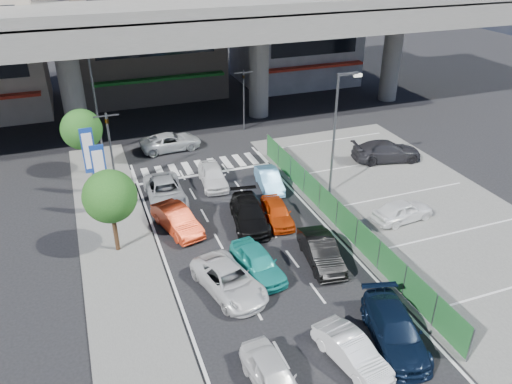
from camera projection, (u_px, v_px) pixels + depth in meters
name	position (u px, v px, depth m)	size (l,w,h in m)	color
ground	(264.00, 265.00, 26.07)	(120.00, 120.00, 0.00)	black
parking_lot	(417.00, 210.00, 31.10)	(12.00, 28.00, 0.06)	#575755
sidewalk_left	(118.00, 250.00, 27.19)	(4.00, 30.00, 0.12)	#575755
fence_run	(346.00, 223.00, 28.10)	(0.16, 22.00, 1.80)	#1F5B29
expressway	(166.00, 23.00, 40.12)	(64.00, 14.00, 10.75)	slate
building_center	(145.00, 19.00, 49.78)	(14.00, 10.90, 15.00)	gray
building_east	(295.00, 26.00, 54.59)	(12.00, 10.90, 12.00)	slate
traffic_light_left	(108.00, 131.00, 32.22)	(1.60, 1.24, 5.20)	#595B60
traffic_light_right	(244.00, 85.00, 41.61)	(1.60, 1.24, 5.20)	#595B60
street_lamp_right	(337.00, 124.00, 30.99)	(1.65, 0.22, 8.00)	#595B60
street_lamp_left	(96.00, 93.00, 36.75)	(1.65, 0.22, 8.00)	#595B60
signboard_near	(100.00, 171.00, 29.02)	(0.80, 0.14, 4.70)	#595B60
signboard_far	(89.00, 153.00, 31.37)	(0.80, 0.14, 4.70)	#595B60
tree_near	(110.00, 197.00, 25.62)	(2.80, 2.80, 4.80)	#382314
tree_far	(82.00, 130.00, 34.06)	(2.80, 2.80, 4.80)	#382314
van_white_back_left	(273.00, 376.00, 18.83)	(1.52, 3.78, 1.29)	white
hatch_white_back_mid	(352.00, 351.00, 19.98)	(1.30, 3.73, 1.23)	white
minivan_navy_back	(395.00, 330.00, 20.95)	(1.93, 4.76, 1.38)	black
sedan_white_mid_left	(229.00, 280.00, 23.92)	(2.15, 4.67, 1.30)	white
taxi_teal_mid	(258.00, 262.00, 25.14)	(1.63, 4.05, 1.38)	teal
hatch_black_mid_right	(321.00, 251.00, 25.98)	(1.46, 4.19, 1.38)	black
taxi_orange_left	(177.00, 220.00, 28.77)	(1.46, 4.19, 1.38)	red
sedan_black_mid	(249.00, 214.00, 29.38)	(1.92, 4.73, 1.37)	black
taxi_orange_right	(277.00, 212.00, 29.68)	(1.47, 3.65, 1.25)	#C53A0A
wagon_silver_front_left	(165.00, 192.00, 31.83)	(2.29, 4.97, 1.38)	#B7BABF
sedan_white_front_mid	(213.00, 176.00, 33.88)	(1.63, 4.05, 1.38)	white
kei_truck_front_right	(269.00, 180.00, 33.46)	(1.32, 3.80, 1.25)	#6BB7ED
crossing_wagon_silver	(171.00, 142.00, 39.26)	(2.18, 4.73, 1.32)	silver
parked_sedan_white	(403.00, 211.00, 29.67)	(1.54, 3.83, 1.31)	white
parked_sedan_dgrey	(387.00, 151.00, 37.26)	(2.10, 5.18, 1.50)	#2A292E
traffic_cone	(330.00, 198.00, 31.72)	(0.35, 0.35, 0.68)	red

